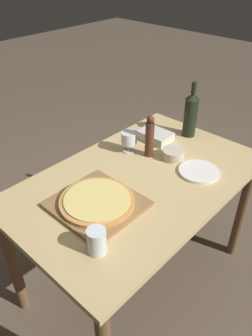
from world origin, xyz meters
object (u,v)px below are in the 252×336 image
(pizza, at_px, (98,201))
(wine_glass, at_px, (129,138))
(wine_bottle, at_px, (191,114))
(small_bowl, at_px, (173,154))
(pepper_mill, at_px, (150,137))

(pizza, height_order, wine_glass, wine_glass)
(wine_bottle, bearing_deg, pizza, -84.87)
(pizza, bearing_deg, wine_bottle, 95.13)
(wine_glass, xyz_separation_m, small_bowl, (0.22, 0.11, -0.06))
(wine_glass, bearing_deg, pepper_mill, 23.46)
(pepper_mill, bearing_deg, wine_bottle, 85.07)
(pizza, distance_m, pepper_mill, 0.50)
(pizza, xyz_separation_m, wine_bottle, (-0.07, 0.82, 0.11))
(pepper_mill, xyz_separation_m, wine_glass, (-0.11, -0.05, -0.03))
(wine_bottle, bearing_deg, pepper_mill, -94.93)
(pizza, height_order, wine_bottle, wine_bottle)
(pepper_mill, bearing_deg, pizza, -77.89)
(pizza, bearing_deg, small_bowl, 88.86)
(small_bowl, bearing_deg, pepper_mill, -150.06)
(pizza, distance_m, wine_glass, 0.49)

